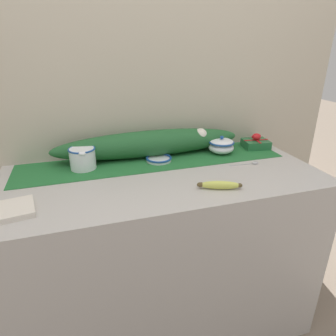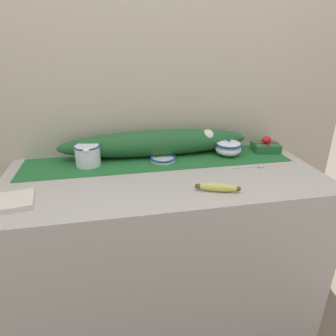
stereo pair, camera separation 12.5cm
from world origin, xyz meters
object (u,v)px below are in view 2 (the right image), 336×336
(sugar_bowl, at_px, (228,148))
(napkin_stack, at_px, (13,202))
(gift_box, at_px, (266,146))
(small_dish, at_px, (163,159))
(spoon, at_px, (258,167))
(banana, at_px, (218,187))
(cream_pitcher, at_px, (88,154))

(sugar_bowl, relative_size, napkin_stack, 0.94)
(sugar_bowl, bearing_deg, gift_box, 5.81)
(small_dish, xyz_separation_m, spoon, (0.43, -0.17, -0.01))
(spoon, xyz_separation_m, gift_box, (0.14, 0.21, 0.02))
(banana, height_order, spoon, banana)
(spoon, bearing_deg, banana, -141.91)
(gift_box, bearing_deg, small_dish, -176.44)
(gift_box, bearing_deg, spoon, -124.86)
(cream_pitcher, relative_size, banana, 0.80)
(sugar_bowl, distance_m, napkin_stack, 1.03)
(napkin_stack, bearing_deg, sugar_bowl, 18.67)
(small_dish, distance_m, gift_box, 0.58)
(cream_pitcher, distance_m, napkin_stack, 0.42)
(spoon, distance_m, napkin_stack, 1.06)
(cream_pitcher, height_order, napkin_stack, cream_pitcher)
(sugar_bowl, bearing_deg, cream_pitcher, 179.94)
(small_dish, height_order, spoon, small_dish)
(banana, xyz_separation_m, gift_box, (0.42, 0.40, 0.01))
(small_dish, xyz_separation_m, banana, (0.16, -0.36, 0.00))
(spoon, height_order, gift_box, gift_box)
(napkin_stack, bearing_deg, spoon, 7.85)
(napkin_stack, bearing_deg, banana, -3.61)
(sugar_bowl, xyz_separation_m, spoon, (0.08, -0.18, -0.04))
(sugar_bowl, xyz_separation_m, napkin_stack, (-0.97, -0.33, -0.03))
(cream_pitcher, xyz_separation_m, spoon, (0.80, -0.18, -0.05))
(small_dish, relative_size, spoon, 0.86)
(banana, distance_m, napkin_stack, 0.78)
(small_dish, xyz_separation_m, gift_box, (0.58, 0.04, 0.02))
(spoon, relative_size, napkin_stack, 1.04)
(sugar_bowl, relative_size, small_dish, 1.04)
(banana, relative_size, napkin_stack, 1.25)
(cream_pitcher, relative_size, napkin_stack, 1.00)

